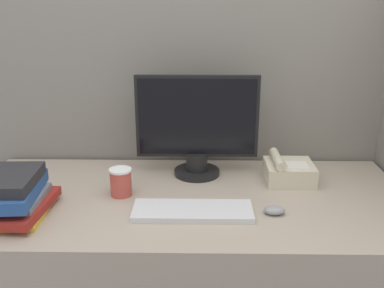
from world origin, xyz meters
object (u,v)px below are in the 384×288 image
object	(u,v)px
keyboard	(193,211)
mouse	(274,210)
book_stack	(10,196)
monitor	(197,130)
coffee_cup	(121,182)
desk_telephone	(288,171)

from	to	relation	value
keyboard	mouse	size ratio (longest dim) A/B	5.63
book_stack	monitor	bearing A→B (deg)	31.18
mouse	coffee_cup	xyz separation A→B (m)	(-0.55, 0.14, 0.04)
mouse	book_stack	world-z (taller)	book_stack
monitor	coffee_cup	xyz separation A→B (m)	(-0.28, -0.21, -0.14)
keyboard	coffee_cup	bearing A→B (deg)	151.63
mouse	desk_telephone	world-z (taller)	desk_telephone
mouse	coffee_cup	distance (m)	0.57
monitor	keyboard	world-z (taller)	monitor
mouse	desk_telephone	size ratio (longest dim) A/B	0.39
monitor	coffee_cup	bearing A→B (deg)	-143.11
monitor	mouse	world-z (taller)	monitor
coffee_cup	monitor	bearing A→B (deg)	36.89
coffee_cup	desk_telephone	size ratio (longest dim) A/B	0.55
monitor	keyboard	distance (m)	0.40
book_stack	desk_telephone	xyz separation A→B (m)	(1.00, 0.31, -0.03)
coffee_cup	desk_telephone	distance (m)	0.67
keyboard	mouse	world-z (taller)	mouse
monitor	book_stack	world-z (taller)	monitor
mouse	desk_telephone	bearing A→B (deg)	71.15
book_stack	desk_telephone	world-z (taller)	book_stack
keyboard	desk_telephone	distance (m)	0.48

